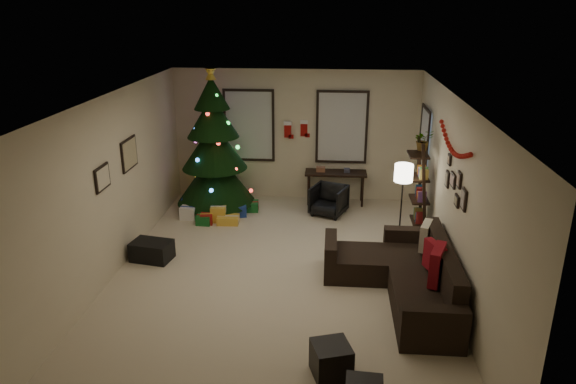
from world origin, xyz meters
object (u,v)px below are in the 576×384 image
at_px(christmas_tree, 214,151).
at_px(desk_chair, 329,200).
at_px(sofa, 406,277).
at_px(desk, 336,176).
at_px(bookshelf, 421,193).

relative_size(christmas_tree, desk_chair, 4.87).
relative_size(sofa, desk_chair, 4.26).
bearing_deg(sofa, christmas_tree, 137.86).
bearing_deg(desk_chair, christmas_tree, -162.06).
distance_m(desk, bookshelf, 2.23).
distance_m(christmas_tree, bookshelf, 4.02).
bearing_deg(bookshelf, christmas_tree, 162.99).
bearing_deg(desk, desk_chair, -101.18).
distance_m(christmas_tree, desk, 2.52).
bearing_deg(desk, christmas_tree, -167.91).
bearing_deg(christmas_tree, desk, 12.09).
distance_m(christmas_tree, desk_chair, 2.44).
xyz_separation_m(desk, bookshelf, (1.44, -1.68, 0.27)).
bearing_deg(desk_chair, sofa, -47.41).
distance_m(sofa, bookshelf, 2.04).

